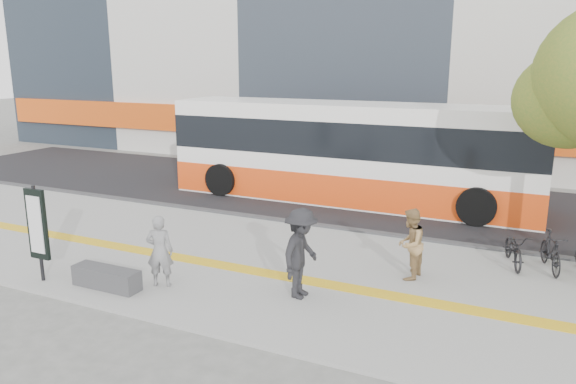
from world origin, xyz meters
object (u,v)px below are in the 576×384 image
at_px(bus, 350,155).
at_px(seated_woman, 160,251).
at_px(signboard, 37,226).
at_px(pedestrian_tan, 410,244).
at_px(pedestrian_dark, 301,253).
at_px(bench, 107,278).

bearing_deg(bus, seated_woman, -97.65).
relative_size(signboard, seated_woman, 1.37).
bearing_deg(signboard, pedestrian_tan, 26.01).
height_order(signboard, pedestrian_dark, signboard).
distance_m(signboard, pedestrian_dark, 5.88).
relative_size(bus, pedestrian_dark, 6.73).
bearing_deg(pedestrian_dark, bus, 14.64).
height_order(bus, seated_woman, bus).
bearing_deg(seated_woman, bus, -121.32).
distance_m(signboard, bus, 10.72).
xyz_separation_m(bench, bus, (2.24, 9.70, 1.37)).
bearing_deg(pedestrian_tan, bench, -54.35).
height_order(signboard, seated_woman, signboard).
distance_m(bench, seated_woman, 1.31).
xyz_separation_m(bus, pedestrian_tan, (3.61, -6.37, -0.78)).
bearing_deg(pedestrian_tan, signboard, -57.99).
bearing_deg(bus, bench, -102.98).
distance_m(signboard, seated_woman, 2.80).
xyz_separation_m(bus, seated_woman, (-1.22, -9.11, -0.79)).
relative_size(bus, seated_woman, 8.01).
bearing_deg(pedestrian_tan, bus, -144.44).
bearing_deg(bus, signboard, -110.97).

